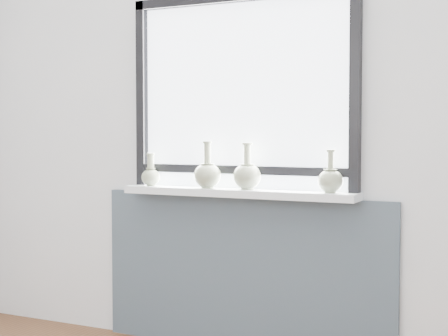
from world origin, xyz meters
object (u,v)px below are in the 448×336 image
at_px(vase_b, 207,174).
at_px(vase_d, 330,179).
at_px(vase_c, 247,175).
at_px(vase_a, 151,175).
at_px(windowsill, 237,193).

height_order(vase_b, vase_d, vase_b).
height_order(vase_c, vase_d, vase_c).
distance_m(vase_a, vase_c, 0.59).
relative_size(vase_a, vase_d, 0.86).
height_order(windowsill, vase_b, vase_b).
bearing_deg(vase_c, vase_d, -0.22).
distance_m(vase_a, vase_b, 0.37).
relative_size(windowsill, vase_c, 5.32).
bearing_deg(vase_d, vase_b, -178.28).
distance_m(windowsill, vase_a, 0.54).
height_order(vase_a, vase_c, vase_c).
xyz_separation_m(vase_b, vase_c, (0.23, 0.02, 0.00)).
xyz_separation_m(vase_a, vase_d, (1.05, 0.01, 0.01)).
distance_m(vase_b, vase_d, 0.68).
xyz_separation_m(windowsill, vase_d, (0.52, -0.00, 0.09)).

